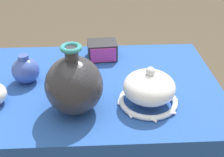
{
  "coord_description": "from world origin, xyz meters",
  "views": [
    {
      "loc": [
        0.01,
        -1.06,
        1.4
      ],
      "look_at": [
        0.06,
        -0.13,
        0.8
      ],
      "focal_mm": 45.0,
      "sensor_mm": 36.0,
      "label": 1
    }
  ],
  "objects_px": {
    "jar_round_cobalt": "(26,70)",
    "vase_dome_bell": "(149,90)",
    "vase_tall_bulbous": "(74,85)",
    "mosaic_tile_box": "(102,50)"
  },
  "relations": [
    {
      "from": "mosaic_tile_box",
      "to": "jar_round_cobalt",
      "type": "distance_m",
      "value": 0.4
    },
    {
      "from": "vase_dome_bell",
      "to": "jar_round_cobalt",
      "type": "distance_m",
      "value": 0.55
    },
    {
      "from": "vase_tall_bulbous",
      "to": "vase_dome_bell",
      "type": "xyz_separation_m",
      "value": [
        0.29,
        0.03,
        -0.05
      ]
    },
    {
      "from": "jar_round_cobalt",
      "to": "vase_dome_bell",
      "type": "bearing_deg",
      "value": -19.53
    },
    {
      "from": "vase_dome_bell",
      "to": "jar_round_cobalt",
      "type": "xyz_separation_m",
      "value": [
        -0.52,
        0.19,
        -0.0
      ]
    },
    {
      "from": "vase_tall_bulbous",
      "to": "jar_round_cobalt",
      "type": "relative_size",
      "value": 2.07
    },
    {
      "from": "vase_dome_bell",
      "to": "jar_round_cobalt",
      "type": "relative_size",
      "value": 1.87
    },
    {
      "from": "mosaic_tile_box",
      "to": "jar_round_cobalt",
      "type": "xyz_separation_m",
      "value": [
        -0.34,
        -0.21,
        0.02
      ]
    },
    {
      "from": "vase_tall_bulbous",
      "to": "jar_round_cobalt",
      "type": "xyz_separation_m",
      "value": [
        -0.23,
        0.21,
        -0.06
      ]
    },
    {
      "from": "vase_tall_bulbous",
      "to": "mosaic_tile_box",
      "type": "relative_size",
      "value": 1.79
    }
  ]
}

